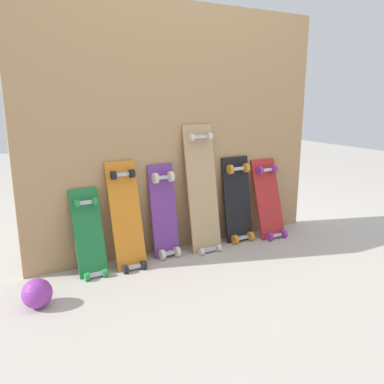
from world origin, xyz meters
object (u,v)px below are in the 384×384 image
object	(u,v)px
skateboard_orange	(127,221)
skateboard_black	(238,203)
skateboard_red	(269,203)
rubber_ball	(37,293)
skateboard_natural	(203,194)
skateboard_green	(90,238)
skateboard_purple	(165,215)

from	to	relation	value
skateboard_orange	skateboard_black	world-z (taller)	skateboard_orange
skateboard_red	rubber_ball	size ratio (longest dim) A/B	4.25
rubber_ball	skateboard_orange	bearing A→B (deg)	24.17
skateboard_natural	skateboard_red	size ratio (longest dim) A/B	1.44
skateboard_orange	skateboard_black	size ratio (longest dim) A/B	1.07
skateboard_orange	skateboard_green	bearing A→B (deg)	178.74
skateboard_green	skateboard_purple	distance (m)	0.54
skateboard_red	skateboard_black	bearing A→B (deg)	170.79
skateboard_orange	rubber_ball	bearing A→B (deg)	-155.83
skateboard_natural	skateboard_red	xyz separation A→B (m)	(0.61, -0.02, -0.15)
skateboard_orange	skateboard_red	distance (m)	1.19
skateboard_orange	skateboard_black	xyz separation A→B (m)	(0.92, 0.04, -0.02)
skateboard_purple	skateboard_natural	bearing A→B (deg)	-4.57
skateboard_natural	skateboard_orange	bearing A→B (deg)	-178.60
skateboard_green	skateboard_black	world-z (taller)	skateboard_black
skateboard_purple	skateboard_natural	world-z (taller)	skateboard_natural
skateboard_purple	rubber_ball	distance (m)	0.98
skateboard_green	skateboard_purple	size ratio (longest dim) A/B	0.87
skateboard_orange	rubber_ball	world-z (taller)	skateboard_orange
skateboard_orange	skateboard_natural	bearing A→B (deg)	1.40
skateboard_green	skateboard_black	distance (m)	1.17
skateboard_orange	skateboard_purple	world-z (taller)	skateboard_orange
skateboard_green	rubber_ball	xyz separation A→B (m)	(-0.37, -0.28, -0.15)
skateboard_red	skateboard_orange	bearing A→B (deg)	179.80
skateboard_orange	skateboard_red	xyz separation A→B (m)	(1.19, -0.00, -0.04)
skateboard_orange	skateboard_natural	xyz separation A→B (m)	(0.58, 0.01, 0.11)
skateboard_black	rubber_ball	xyz separation A→B (m)	(-1.53, -0.32, -0.21)
rubber_ball	skateboard_natural	bearing A→B (deg)	13.60
skateboard_green	skateboard_purple	world-z (taller)	skateboard_purple
skateboard_natural	skateboard_black	world-z (taller)	skateboard_natural
skateboard_natural	rubber_ball	bearing A→B (deg)	-166.40
skateboard_orange	skateboard_red	bearing A→B (deg)	-0.20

